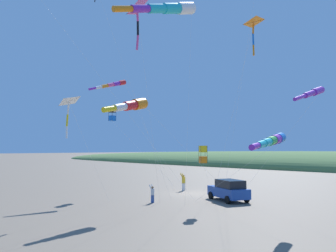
{
  "coord_description": "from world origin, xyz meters",
  "views": [
    {
      "loc": [
        -27.0,
        -24.03,
        4.6
      ],
      "look_at": [
        -8.11,
        -4.89,
        6.3
      ],
      "focal_mm": 37.55,
      "sensor_mm": 36.0,
      "label": 1
    }
  ],
  "objects": [
    {
      "name": "kite_delta_orange_high_right",
      "position": [
        -5.84,
        -11.09,
        13.41
      ],
      "size": [
        7.03,
        9.28,
        13.74
      ],
      "color": "orange",
      "rests_on": "ground_plane"
    },
    {
      "name": "parked_car",
      "position": [
        -1.44,
        -5.7,
        0.95
      ],
      "size": [
        3.42,
        4.68,
        1.85
      ],
      "color": "#1E479E",
      "rests_on": "ground_plane"
    },
    {
      "name": "kite_windsock_long_streamer_left",
      "position": [
        -10.83,
        -7.54,
        14.0
      ],
      "size": [
        9.12,
        3.41,
        15.07
      ],
      "color": "white",
      "rests_on": "ground_plane"
    },
    {
      "name": "kite_box_small_distant",
      "position": [
        -6.51,
        -7.03,
        4.13
      ],
      "size": [
        7.15,
        4.77,
        4.79
      ],
      "color": "yellow",
      "rests_on": "ground_plane"
    },
    {
      "name": "kite_windsock_magenta_far_left",
      "position": [
        -3.2,
        -14.08,
        8.4
      ],
      "size": [
        6.51,
        8.8,
        9.14
      ],
      "color": "purple",
      "rests_on": "ground_plane"
    },
    {
      "name": "person_child_green_jacket",
      "position": [
        -6.88,
        -1.77,
        0.83
      ],
      "size": [
        0.37,
        0.47,
        1.52
      ],
      "color": "#335199",
      "rests_on": "ground_plane"
    },
    {
      "name": "kite_windsock_purple_drifting",
      "position": [
        -10.04,
        -2.72,
        7.92
      ],
      "size": [
        12.61,
        3.91,
        8.71
      ],
      "color": "orange",
      "rests_on": "ground_plane"
    },
    {
      "name": "kite_delta_green_low_center",
      "position": [
        -14.85,
        -1.79,
        7.87
      ],
      "size": [
        6.69,
        3.96,
        8.33
      ],
      "color": "white",
      "rests_on": "ground_plane"
    },
    {
      "name": "kite_windsock_blue_topmost",
      "position": [
        -8.65,
        -13.96,
        5.04
      ],
      "size": [
        9.49,
        11.71,
        5.6
      ],
      "color": "blue",
      "rests_on": "ground_plane"
    },
    {
      "name": "kite_windsock_checkered_midright",
      "position": [
        -5.55,
        5.98,
        11.26
      ],
      "size": [
        8.87,
        3.56,
        11.99
      ],
      "color": "red",
      "rests_on": "ground_plane"
    },
    {
      "name": "kite_box_white_trailing",
      "position": [
        -5.38,
        6.2,
        8.17
      ],
      "size": [
        8.4,
        1.76,
        8.9
      ],
      "color": "black",
      "rests_on": "ground_plane"
    },
    {
      "name": "cooler_box",
      "position": [
        1.09,
        -4.69,
        0.21
      ],
      "size": [
        0.62,
        0.42,
        0.42
      ],
      "color": "#EF4C93",
      "rests_on": "ground_plane"
    },
    {
      "name": "person_adult_flyer",
      "position": [
        1.31,
        2.24,
        1.03
      ],
      "size": [
        0.62,
        0.5,
        1.89
      ],
      "color": "silver",
      "rests_on": "ground_plane"
    },
    {
      "name": "kite_delta_teal_far_right",
      "position": [
        -12.0,
        -5.71,
        14.31
      ],
      "size": [
        6.9,
        4.91,
        14.99
      ],
      "color": "#EF4C93",
      "rests_on": "ground_plane"
    },
    {
      "name": "ground_plane",
      "position": [
        0.0,
        0.0,
        0.0
      ],
      "size": [
        600.0,
        600.0,
        0.0
      ],
      "primitive_type": "plane",
      "color": "#756654"
    }
  ]
}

